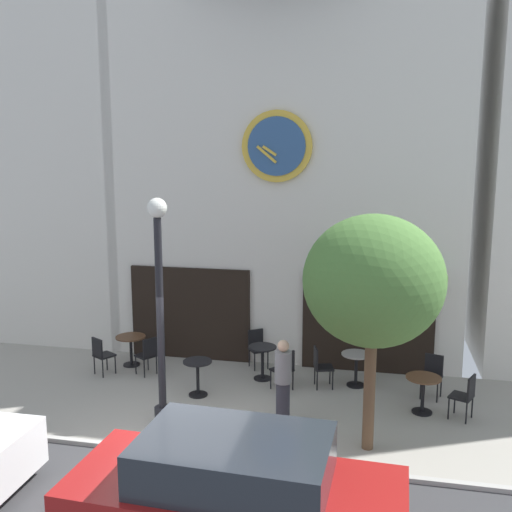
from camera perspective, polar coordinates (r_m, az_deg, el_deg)
ground_plane at (r=9.85m, az=-10.18°, el=-21.25°), size 24.11×11.22×0.13m
clock_building at (r=15.00m, az=3.12°, el=13.02°), size 8.65×4.31×11.30m
neighbor_building_left at (r=18.35m, az=-21.82°, el=18.05°), size 6.92×3.73×15.68m
street_lamp at (r=10.82m, az=-9.37°, el=-5.57°), size 0.36×0.36×4.30m
street_tree at (r=9.83m, az=11.41°, el=-2.49°), size 2.35×2.11×4.10m
cafe_table_leftmost at (r=14.49m, az=-12.15°, el=-8.49°), size 0.71×0.71×0.73m
cafe_table_near_door at (r=12.58m, az=-5.73°, el=-11.31°), size 0.61×0.61×0.76m
cafe_table_rightmost at (r=13.36m, az=0.64°, el=-9.88°), size 0.63×0.63×0.77m
cafe_table_center_right at (r=13.18m, az=9.78°, el=-10.36°), size 0.66×0.66×0.74m
cafe_table_center at (r=12.18m, az=16.05°, el=-12.29°), size 0.69×0.69×0.74m
cafe_chair_facing_street at (r=13.81m, az=-10.54°, el=-9.32°), size 0.55×0.55×0.90m
cafe_chair_corner at (r=14.09m, az=0.11°, el=-8.75°), size 0.56×0.56×0.90m
cafe_chair_mid_row at (r=12.13m, az=19.84°, el=-12.57°), size 0.53×0.53×0.90m
cafe_chair_near_tree at (r=12.98m, az=6.30°, el=-10.48°), size 0.49×0.49×0.90m
cafe_chair_curbside at (r=12.74m, az=2.80°, el=-10.84°), size 0.56×0.56×0.90m
cafe_chair_by_entrance at (r=12.98m, az=16.90°, el=-10.88°), size 0.50×0.50×0.90m
cafe_chair_left_end at (r=14.05m, az=-14.92°, el=-9.16°), size 0.55×0.55×0.90m
pedestrian_grey at (r=11.13m, az=2.66°, el=-12.19°), size 0.41×0.41×1.67m
parked_car_red at (r=8.04m, az=-2.10°, el=-22.37°), size 4.37×2.16×1.55m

